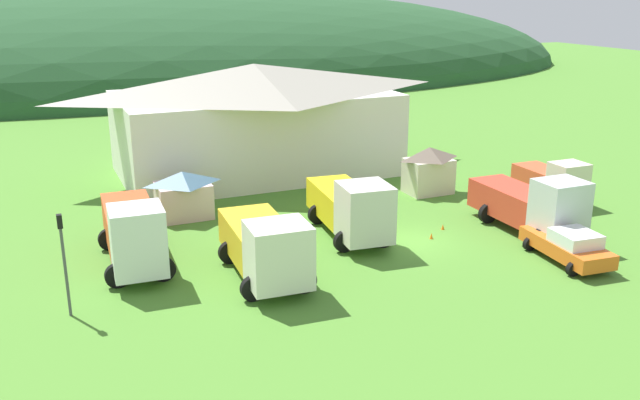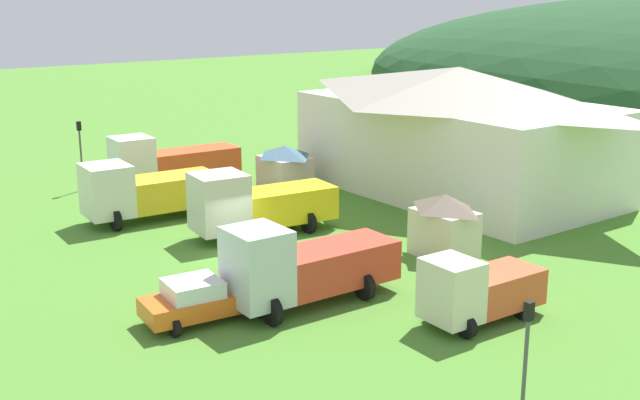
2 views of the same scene
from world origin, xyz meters
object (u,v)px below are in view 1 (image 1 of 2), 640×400
Objects in this scene: play_shed_pink at (183,194)px; traffic_light_west at (64,255)px; heavy_rig_white at (133,231)px; flatbed_truck_yellow at (352,207)px; play_shed_cream at (429,169)px; service_pickup_orange at (568,245)px; tow_truck_silver at (533,205)px; traffic_cone_near_pickup at (431,239)px; heavy_rig_striped at (266,245)px; depot_building at (255,117)px; light_truck_cream at (553,180)px; traffic_cone_mid_row at (443,229)px.

traffic_light_west is (-6.99, -10.32, 1.23)m from play_shed_pink.
traffic_light_west is (-3.26, -4.20, 0.90)m from heavy_rig_white.
heavy_rig_white is 1.86× the size of traffic_light_west.
play_shed_cream is at bearing 129.46° from flatbed_truck_yellow.
service_pickup_orange is at bearing -90.25° from play_shed_cream.
traffic_light_west is at bearing -93.85° from service_pickup_orange.
traffic_cone_near_pickup is (-5.21, 1.50, -1.64)m from tow_truck_silver.
traffic_light_west reaches higher than heavy_rig_striped.
service_pickup_orange is 7.92× the size of traffic_cone_near_pickup.
service_pickup_orange is (8.32, -21.78, -3.09)m from depot_building.
play_shed_pink is 0.64× the size of light_truck_cream.
play_shed_cream is at bearing -173.35° from tow_truck_silver.
light_truck_cream is at bearing 93.52° from heavy_rig_white.
traffic_light_west reaches higher than play_shed_pink.
tow_truck_silver is at bearing -62.84° from depot_building.
play_shed_pink is at bearing 174.45° from play_shed_cream.
traffic_light_west reaches higher than flatbed_truck_yellow.
traffic_cone_near_pickup is at bearing -144.41° from traffic_cone_mid_row.
play_shed_pink reaches higher than traffic_cone_near_pickup.
depot_building is 17.48m from traffic_cone_near_pickup.
service_pickup_orange is at bearing -69.09° from depot_building.
play_shed_cream is 0.61× the size of light_truck_cream.
play_shed_cream is at bearing -48.06° from depot_building.
traffic_cone_near_pickup is (-4.33, -7.22, -1.54)m from play_shed_cream.
traffic_cone_mid_row is (-9.09, -1.78, -1.30)m from light_truck_cream.
heavy_rig_white is 12.46× the size of traffic_cone_near_pickup.
depot_building is at bearing -151.97° from tow_truck_silver.
service_pickup_orange is (8.00, -7.17, -0.84)m from flatbed_truck_yellow.
heavy_rig_white reaches higher than heavy_rig_striped.
traffic_cone_near_pickup is at bearing -76.25° from depot_building.
flatbed_truck_yellow reaches higher than traffic_cone_mid_row.
traffic_light_west is at bearing -124.11° from play_shed_pink.
traffic_cone_near_pickup reaches higher than traffic_cone_mid_row.
traffic_light_west is at bearing -79.63° from light_truck_cream.
play_shed_pink is 0.75× the size of traffic_light_west.
play_shed_cream is 9.64m from flatbed_truck_yellow.
play_shed_pink is at bearing -168.45° from heavy_rig_striped.
light_truck_cream is 7.77× the size of traffic_cone_near_pickup.
traffic_light_west is at bearing -34.57° from heavy_rig_white.
flatbed_truck_yellow is 5.43m from traffic_cone_mid_row.
play_shed_cream is 19.64m from heavy_rig_white.
service_pickup_orange is at bearing -13.21° from tow_truck_silver.
tow_truck_silver is 5.66m from traffic_cone_near_pickup.
tow_truck_silver is at bearing 75.17° from flatbed_truck_yellow.
play_shed_cream is at bearing 21.55° from traffic_light_west.
service_pickup_orange is at bearing 78.05° from heavy_rig_striped.
flatbed_truck_yellow is 1.53× the size of light_truck_cream.
traffic_cone_near_pickup is (3.73, -1.93, -1.67)m from flatbed_truck_yellow.
heavy_rig_striped is 20.47m from light_truck_cream.
play_shed_cream is 0.95× the size of play_shed_pink.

